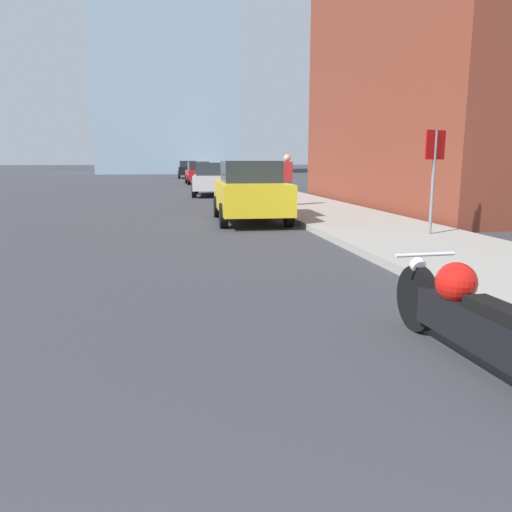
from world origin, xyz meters
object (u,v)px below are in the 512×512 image
at_px(parked_car_yellow, 250,191).
at_px(stop_sign, 434,164).
at_px(motorcycle, 470,316).
at_px(parked_car_silver, 212,179).
at_px(parked_car_black, 188,169).
at_px(parked_car_red, 198,173).
at_px(pedestrian, 287,179).

xyz_separation_m(parked_car_yellow, stop_sign, (3.24, -4.04, 0.78)).
relative_size(motorcycle, parked_car_silver, 0.57).
bearing_deg(stop_sign, parked_car_yellow, 128.72).
bearing_deg(motorcycle, parked_car_black, 88.59).
bearing_deg(parked_car_red, parked_car_silver, -91.87).
bearing_deg(parked_car_silver, parked_car_red, 94.80).
distance_m(parked_car_black, stop_sign, 40.03).
height_order(parked_car_red, parked_car_black, parked_car_black).
bearing_deg(parked_car_black, parked_car_red, -87.87).
bearing_deg(parked_car_red, stop_sign, -84.54).
relative_size(motorcycle, parked_car_black, 0.58).
xyz_separation_m(stop_sign, pedestrian, (-1.38, 7.32, -0.57)).
distance_m(parked_car_yellow, pedestrian, 3.78).
height_order(parked_car_red, stop_sign, stop_sign).
bearing_deg(pedestrian, parked_car_yellow, -119.52).
xyz_separation_m(parked_car_red, pedestrian, (1.79, -19.87, 0.25)).
bearing_deg(parked_car_black, stop_sign, -83.91).
xyz_separation_m(motorcycle, stop_sign, (3.08, 6.16, 1.22)).
relative_size(parked_car_silver, parked_car_red, 1.10).
distance_m(parked_car_yellow, stop_sign, 5.24).
relative_size(parked_car_red, parked_car_black, 0.93).
xyz_separation_m(parked_car_black, pedestrian, (1.98, -32.55, 0.21)).
height_order(parked_car_silver, pedestrian, pedestrian).
xyz_separation_m(parked_car_red, parked_car_black, (-0.19, 12.68, 0.04)).
bearing_deg(parked_car_yellow, parked_car_black, 92.50).
relative_size(stop_sign, pedestrian, 1.24).
height_order(parked_car_silver, parked_car_black, parked_car_black).
relative_size(parked_car_yellow, stop_sign, 1.94).
distance_m(motorcycle, stop_sign, 7.00).
distance_m(parked_car_red, pedestrian, 19.95).
xyz_separation_m(parked_car_yellow, pedestrian, (1.86, 3.28, 0.21)).
relative_size(parked_car_yellow, parked_car_silver, 0.97).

